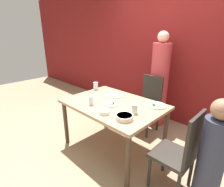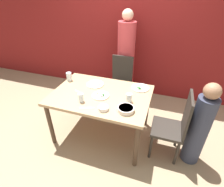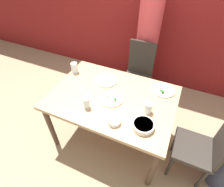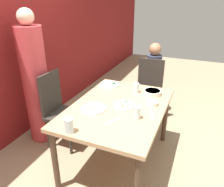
{
  "view_description": "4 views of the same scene",
  "coord_description": "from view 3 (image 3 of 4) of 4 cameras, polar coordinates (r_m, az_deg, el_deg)",
  "views": [
    {
      "loc": [
        1.56,
        -1.63,
        1.68
      ],
      "look_at": [
        -0.12,
        0.09,
        0.83
      ],
      "focal_mm": 28.0,
      "sensor_mm": 36.0,
      "label": 1
    },
    {
      "loc": [
        0.8,
        -1.89,
        2.04
      ],
      "look_at": [
        0.14,
        0.06,
        0.74
      ],
      "focal_mm": 28.0,
      "sensor_mm": 36.0,
      "label": 2
    },
    {
      "loc": [
        0.56,
        -1.26,
        2.06
      ],
      "look_at": [
        -0.01,
        0.01,
        0.77
      ],
      "focal_mm": 28.0,
      "sensor_mm": 36.0,
      "label": 3
    },
    {
      "loc": [
        -1.93,
        -0.74,
        1.82
      ],
      "look_at": [
        0.01,
        0.08,
        0.86
      ],
      "focal_mm": 35.0,
      "sensor_mm": 36.0,
      "label": 4
    }
  ],
  "objects": [
    {
      "name": "spoon_steel",
      "position": [
        1.71,
        -6.18,
        -8.17
      ],
      "size": [
        0.18,
        0.08,
        0.01
      ],
      "color": "silver",
      "rests_on": "dining_table"
    },
    {
      "name": "bowl_rice_small",
      "position": [
        1.65,
        0.69,
        -8.96
      ],
      "size": [
        0.13,
        0.13,
        0.05
      ],
      "color": "white",
      "rests_on": "dining_table"
    },
    {
      "name": "glass_water_center",
      "position": [
        1.75,
        11.78,
        -4.6
      ],
      "size": [
        0.08,
        0.08,
        0.12
      ],
      "color": "silver",
      "rests_on": "dining_table"
    },
    {
      "name": "plate_rice_adult",
      "position": [
        2.1,
        -1.81,
        4.34
      ],
      "size": [
        0.26,
        0.26,
        0.05
      ],
      "color": "white",
      "rests_on": "dining_table"
    },
    {
      "name": "plate_noodles",
      "position": [
        1.86,
        -0.04,
        -1.89
      ],
      "size": [
        0.23,
        0.23,
        0.05
      ],
      "color": "white",
      "rests_on": "dining_table"
    },
    {
      "name": "fork_steel",
      "position": [
        1.98,
        -8.73,
        0.43
      ],
      "size": [
        0.17,
        0.09,
        0.01
      ],
      "color": "silver",
      "rests_on": "dining_table"
    },
    {
      "name": "ground_plane",
      "position": [
        2.48,
        0.09,
        -13.27
      ],
      "size": [
        10.0,
        10.0,
        0.0
      ],
      "primitive_type": "plane",
      "color": "#998466"
    },
    {
      "name": "glass_water_short",
      "position": [
        1.77,
        -8.34,
        -3.14
      ],
      "size": [
        0.06,
        0.06,
        0.12
      ],
      "color": "silver",
      "rests_on": "dining_table"
    },
    {
      "name": "person_adult",
      "position": [
        2.77,
        11.16,
        14.78
      ],
      "size": [
        0.32,
        0.32,
        1.69
      ],
      "color": "#C63D42",
      "rests_on": "ground_plane"
    },
    {
      "name": "wall_back",
      "position": [
        2.88,
        13.78,
        27.63
      ],
      "size": [
        10.0,
        0.06,
        2.7
      ],
      "color": "maroon",
      "rests_on": "ground_plane"
    },
    {
      "name": "dining_table",
      "position": [
        1.97,
        0.11,
        -2.57
      ],
      "size": [
        1.36,
        0.95,
        0.74
      ],
      "color": "tan",
      "rests_on": "ground_plane"
    },
    {
      "name": "bowl_curry",
      "position": [
        1.64,
        10.18,
        -10.2
      ],
      "size": [
        0.2,
        0.2,
        0.05
      ],
      "color": "silver",
      "rests_on": "dining_table"
    },
    {
      "name": "chair_child_spot",
      "position": [
        2.01,
        27.96,
        -15.11
      ],
      "size": [
        0.4,
        0.4,
        0.97
      ],
      "rotation": [
        0.0,
        0.0,
        -1.57
      ],
      "color": "#2D2823",
      "rests_on": "ground_plane"
    },
    {
      "name": "glass_water_tall",
      "position": [
        2.27,
        -12.17,
        8.2
      ],
      "size": [
        0.08,
        0.08,
        0.13
      ],
      "color": "silver",
      "rests_on": "dining_table"
    },
    {
      "name": "chair_adult_spot",
      "position": [
        2.65,
        8.44,
        6.55
      ],
      "size": [
        0.4,
        0.4,
        0.97
      ],
      "color": "#2D2823",
      "rests_on": "ground_plane"
    },
    {
      "name": "plate_rice_child",
      "position": [
        2.05,
        16.41,
        1.09
      ],
      "size": [
        0.26,
        0.26,
        0.06
      ],
      "color": "white",
      "rests_on": "dining_table"
    }
  ]
}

